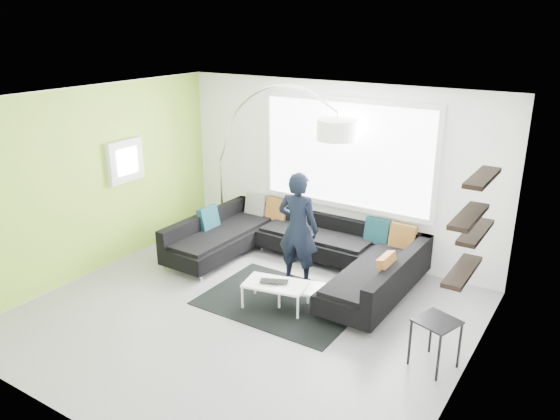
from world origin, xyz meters
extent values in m
plane|color=gray|center=(0.00, 0.00, 0.00)|extent=(5.50, 5.50, 0.00)
cube|color=white|center=(0.00, 2.50, 1.40)|extent=(5.50, 0.04, 2.80)
cube|color=white|center=(0.00, -2.50, 1.40)|extent=(5.50, 0.04, 2.80)
cube|color=white|center=(-2.75, 0.00, 1.40)|extent=(0.04, 5.00, 2.80)
cube|color=white|center=(2.75, 0.00, 1.40)|extent=(0.04, 5.00, 2.80)
cube|color=white|center=(0.00, 0.00, 2.80)|extent=(5.50, 5.00, 0.04)
cube|color=#93C638|center=(-2.74, 0.00, 1.40)|extent=(0.01, 5.00, 2.80)
cube|color=white|center=(0.20, 2.46, 1.70)|extent=(2.96, 0.06, 1.68)
cube|color=silver|center=(-2.68, 0.60, 1.60)|extent=(0.12, 0.66, 0.66)
cube|color=black|center=(2.64, 0.40, 1.70)|extent=(0.20, 1.24, 0.95)
cube|color=black|center=(-0.12, 1.45, 0.19)|extent=(3.59, 2.25, 0.38)
cube|color=black|center=(-0.12, 1.45, 0.52)|extent=(3.59, 2.25, 0.28)
cube|color=brown|center=(-0.12, 1.45, 0.57)|extent=(3.19, 0.23, 0.39)
cube|color=black|center=(0.21, 0.59, 0.01)|extent=(2.13, 1.55, 0.01)
cube|color=silver|center=(0.38, 0.54, 0.17)|extent=(1.17, 0.83, 0.35)
cube|color=black|center=(2.43, 0.25, 0.29)|extent=(0.54, 0.54, 0.58)
imported|color=black|center=(0.08, 1.23, 0.84)|extent=(0.71, 0.55, 1.68)
imported|color=black|center=(0.21, 0.38, 0.36)|extent=(0.56, 0.52, 0.03)
camera|label=1|loc=(3.78, -5.06, 3.69)|focal=35.00mm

